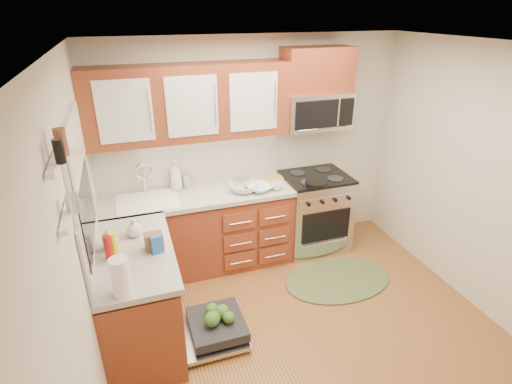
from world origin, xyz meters
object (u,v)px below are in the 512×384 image
object	(u,v)px
sink	(149,212)
cup	(277,185)
upper_cabinets	(189,103)
microwave	(316,110)
rug	(338,279)
stock_pot	(242,183)
dishwasher	(213,329)
paper_towel_roll	(121,277)
bowl_a	(260,188)
range	(314,212)
bowl_b	(244,188)
skillet	(316,183)
cutting_board	(273,179)

from	to	relation	value
sink	cup	size ratio (longest dim) A/B	4.70
upper_cabinets	microwave	world-z (taller)	upper_cabinets
rug	stock_pot	xyz separation A→B (m)	(-0.87, 0.77, 0.97)
dishwasher	paper_towel_roll	xyz separation A→B (m)	(-0.67, -0.32, 0.97)
bowl_a	microwave	bearing A→B (deg)	18.59
sink	paper_towel_roll	world-z (taller)	paper_towel_roll
rug	cup	distance (m)	1.25
range	rug	bearing A→B (deg)	-92.92
bowl_b	paper_towel_roll	bearing A→B (deg)	-133.67
dishwasher	skillet	world-z (taller)	skillet
upper_cabinets	microwave	bearing A→B (deg)	-1.02
microwave	sink	xyz separation A→B (m)	(-1.93, -0.13, -0.90)
range	paper_towel_roll	bearing A→B (deg)	-146.77
upper_cabinets	paper_towel_roll	distance (m)	1.96
paper_towel_roll	bowl_a	size ratio (longest dim) A/B	1.10
upper_cabinets	skillet	xyz separation A→B (m)	(1.28, -0.39, -0.90)
stock_pot	cup	distance (m)	0.39
rug	bowl_a	xyz separation A→B (m)	(-0.71, 0.62, 0.95)
dishwasher	bowl_a	distance (m)	1.54
rug	skillet	world-z (taller)	skillet
bowl_a	paper_towel_roll	bearing A→B (deg)	-138.04
rug	stock_pot	bearing A→B (deg)	138.42
microwave	bowl_a	xyz separation A→B (m)	(-0.75, -0.25, -0.74)
cutting_board	cup	size ratio (longest dim) A/B	2.03
cutting_board	paper_towel_roll	xyz separation A→B (m)	(-1.71, -1.57, 0.13)
rug	stock_pot	world-z (taller)	stock_pot
cutting_board	upper_cabinets	bearing A→B (deg)	178.42
cutting_board	dishwasher	bearing A→B (deg)	-129.76
sink	dishwasher	world-z (taller)	sink
upper_cabinets	microwave	distance (m)	1.42
microwave	bowl_b	size ratio (longest dim) A/B	2.52
upper_cabinets	sink	world-z (taller)	upper_cabinets
cutting_board	microwave	bearing A→B (deg)	0.00
paper_towel_roll	cup	bearing A→B (deg)	37.89
paper_towel_roll	sink	bearing A→B (deg)	78.86
dishwasher	skillet	size ratio (longest dim) A/B	2.81
range	cup	bearing A→B (deg)	-163.80
stock_pot	paper_towel_roll	bearing A→B (deg)	-131.68
stock_pot	cup	world-z (taller)	stock_pot
dishwasher	cutting_board	xyz separation A→B (m)	(1.04, 1.25, 0.83)
microwave	paper_towel_roll	distance (m)	2.79
range	dishwasher	distance (m)	1.95
range	bowl_a	xyz separation A→B (m)	(-0.75, -0.13, 0.48)
sink	cutting_board	world-z (taller)	cutting_board
microwave	skillet	world-z (taller)	microwave
range	paper_towel_roll	size ratio (longest dim) A/B	3.30
rug	cutting_board	xyz separation A→B (m)	(-0.46, 0.87, 0.92)
bowl_b	skillet	bearing A→B (deg)	-10.55
upper_cabinets	bowl_a	size ratio (longest dim) A/B	7.84
range	paper_towel_roll	distance (m)	2.71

